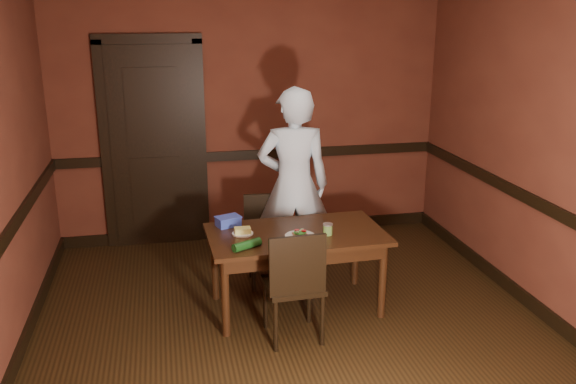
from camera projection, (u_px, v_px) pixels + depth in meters
name	position (u px, v px, depth m)	size (l,w,h in m)	color
floor	(297.00, 338.00, 4.59)	(4.00, 4.50, 0.01)	black
wall_back	(251.00, 112.00, 6.31)	(4.00, 0.02, 2.70)	#57271A
wall_front	(442.00, 323.00, 2.09)	(4.00, 0.02, 2.70)	#57271A
wall_right	(557.00, 151.00, 4.59)	(0.02, 4.50, 2.70)	#57271A
dado_back	(252.00, 155.00, 6.43)	(4.00, 0.03, 0.10)	black
dado_right	(548.00, 208.00, 4.72)	(0.03, 4.50, 0.10)	black
baseboard_back	(253.00, 229.00, 6.67)	(4.00, 0.03, 0.12)	black
baseboard_left	(16.00, 361.00, 4.19)	(0.03, 4.50, 0.12)	black
baseboard_right	(535.00, 306.00, 4.96)	(0.03, 4.50, 0.12)	black
door	(154.00, 142.00, 6.16)	(1.05, 0.07, 2.20)	black
dining_table	(296.00, 270.00, 4.98)	(1.41, 0.80, 0.66)	black
chair_far	(269.00, 242.00, 5.40)	(0.37, 0.37, 0.80)	black
chair_near	(293.00, 283.00, 4.50)	(0.41, 0.41, 0.88)	black
person	(294.00, 186.00, 5.40)	(0.64, 0.42, 1.76)	silver
sandwich_plate	(300.00, 235.00, 4.77)	(0.24, 0.24, 0.06)	silver
sauce_jar	(328.00, 229.00, 4.82)	(0.08, 0.08, 0.09)	#5B853A
cheese_saucer	(243.00, 232.00, 4.84)	(0.17, 0.17, 0.05)	silver
food_tub	(228.00, 221.00, 5.01)	(0.23, 0.19, 0.08)	blue
wrapped_veg	(247.00, 245.00, 4.54)	(0.07, 0.07, 0.23)	#133E13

